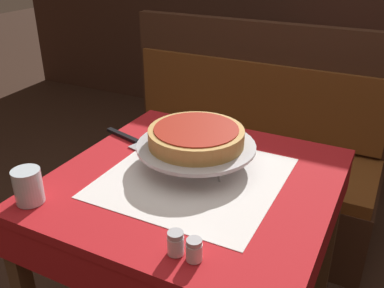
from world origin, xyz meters
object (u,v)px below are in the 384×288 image
object	(u,v)px
dining_table_front	(194,203)
pepper_shaker	(194,250)
booth_bench	(239,169)
water_glass_near	(28,186)
salt_shaker	(176,243)
condiment_caddy	(322,45)
deep_dish_pizza	(196,136)
pizza_pan_stand	(196,147)
dining_table_rear	(331,71)
pizza_server	(134,141)

from	to	relation	value
dining_table_front	pepper_shaker	distance (m)	0.40
booth_bench	water_glass_near	bearing A→B (deg)	-98.66
salt_shaker	condiment_caddy	distance (m)	2.13
salt_shaker	deep_dish_pizza	bearing A→B (deg)	110.13
dining_table_front	salt_shaker	bearing A→B (deg)	-70.19
dining_table_front	booth_bench	bearing A→B (deg)	100.76
pizza_pan_stand	dining_table_front	bearing A→B (deg)	-68.48
pizza_pan_stand	salt_shaker	bearing A→B (deg)	-69.87
pepper_shaker	condiment_caddy	world-z (taller)	condiment_caddy
deep_dish_pizza	dining_table_front	bearing A→B (deg)	-68.48
salt_shaker	booth_bench	bearing A→B (deg)	103.34
dining_table_front	pizza_pan_stand	distance (m)	0.18
pizza_pan_stand	water_glass_near	world-z (taller)	water_glass_near
deep_dish_pizza	pepper_shaker	size ratio (longest dim) A/B	5.46
salt_shaker	pepper_shaker	world-z (taller)	salt_shaker
booth_bench	pizza_pan_stand	distance (m)	0.98
dining_table_rear	condiment_caddy	size ratio (longest dim) A/B	4.68
water_glass_near	condiment_caddy	bearing A→B (deg)	79.82
deep_dish_pizza	dining_table_rear	bearing A→B (deg)	85.23
pizza_pan_stand	water_glass_near	xyz separation A→B (m)	(-0.32, -0.41, -0.01)
deep_dish_pizza	pizza_server	distance (m)	0.30
dining_table_rear	pizza_pan_stand	xyz separation A→B (m)	(-0.14, -1.67, 0.17)
dining_table_front	pizza_pan_stand	xyz separation A→B (m)	(-0.03, 0.08, 0.16)
booth_bench	salt_shaker	size ratio (longest dim) A/B	23.31
booth_bench	dining_table_front	bearing A→B (deg)	-79.24
dining_table_front	dining_table_rear	world-z (taller)	dining_table_front
water_glass_near	salt_shaker	size ratio (longest dim) A/B	1.68
pepper_shaker	pizza_server	bearing A→B (deg)	135.93
deep_dish_pizza	water_glass_near	size ratio (longest dim) A/B	3.05
dining_table_front	dining_table_rear	size ratio (longest dim) A/B	1.12
water_glass_near	pepper_shaker	xyz separation A→B (m)	(0.53, -0.00, -0.02)
pizza_pan_stand	pizza_server	xyz separation A→B (m)	(-0.28, 0.05, -0.06)
pizza_server	pepper_shaker	distance (m)	0.67
salt_shaker	pepper_shaker	xyz separation A→B (m)	(0.05, -0.00, -0.00)
dining_table_front	deep_dish_pizza	xyz separation A→B (m)	(-0.03, 0.08, 0.20)
pizza_pan_stand	condiment_caddy	world-z (taller)	condiment_caddy
pizza_server	pepper_shaker	size ratio (longest dim) A/B	4.86
pizza_server	water_glass_near	distance (m)	0.47
dining_table_rear	booth_bench	xyz separation A→B (m)	(-0.28, -0.86, -0.36)
dining_table_front	pizza_pan_stand	bearing A→B (deg)	111.52
booth_bench	dining_table_rear	bearing A→B (deg)	72.10
booth_bench	pizza_server	size ratio (longest dim) A/B	5.13
dining_table_rear	deep_dish_pizza	size ratio (longest dim) A/B	2.45
booth_bench	deep_dish_pizza	size ratio (longest dim) A/B	4.57
pizza_server	booth_bench	bearing A→B (deg)	79.51
dining_table_rear	booth_bench	bearing A→B (deg)	-107.90
pizza_pan_stand	booth_bench	bearing A→B (deg)	99.66
dining_table_front	dining_table_rear	xyz separation A→B (m)	(0.11, 1.75, -0.00)
dining_table_front	pizza_pan_stand	world-z (taller)	pizza_pan_stand
dining_table_front	water_glass_near	size ratio (longest dim) A/B	8.38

